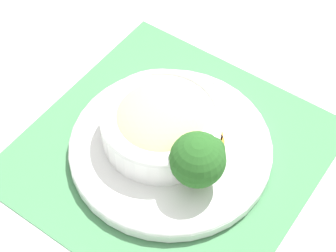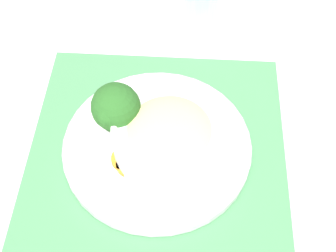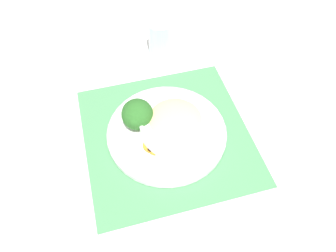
{
  "view_description": "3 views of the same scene",
  "coord_description": "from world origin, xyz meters",
  "views": [
    {
      "loc": [
        0.4,
        0.27,
        0.69
      ],
      "look_at": [
        -0.0,
        -0.01,
        0.05
      ],
      "focal_mm": 60.0,
      "sensor_mm": 36.0,
      "label": 1
    },
    {
      "loc": [
        -0.41,
        -0.04,
        0.64
      ],
      "look_at": [
        0.01,
        -0.02,
        0.05
      ],
      "focal_mm": 50.0,
      "sensor_mm": 36.0,
      "label": 2
    },
    {
      "loc": [
        -0.46,
        0.13,
        0.69
      ],
      "look_at": [
        -0.0,
        -0.0,
        0.04
      ],
      "focal_mm": 35.0,
      "sensor_mm": 36.0,
      "label": 3
    }
  ],
  "objects": [
    {
      "name": "broccoli_floret",
      "position": [
        0.03,
        0.07,
        0.07
      ],
      "size": [
        0.08,
        0.08,
        0.09
      ],
      "color": "#84AD5B",
      "rests_on": "plate"
    },
    {
      "name": "plate",
      "position": [
        0.0,
        0.0,
        0.02
      ],
      "size": [
        0.3,
        0.3,
        0.02
      ],
      "color": "white",
      "rests_on": "placemat"
    },
    {
      "name": "carrot_slice_near",
      "position": [
        -0.03,
        0.05,
        0.02
      ],
      "size": [
        0.05,
        0.05,
        0.01
      ],
      "color": "orange",
      "rests_on": "plate"
    },
    {
      "name": "ground_plane",
      "position": [
        0.0,
        0.0,
        0.0
      ],
      "size": [
        4.0,
        4.0,
        0.0
      ],
      "primitive_type": "plane",
      "color": "white"
    },
    {
      "name": "placemat",
      "position": [
        0.0,
        0.0,
        0.0
      ],
      "size": [
        0.42,
        0.42,
        0.0
      ],
      "color": "#4C8C59",
      "rests_on": "ground_plane"
    },
    {
      "name": "bowl",
      "position": [
        -0.01,
        -0.02,
        0.05
      ],
      "size": [
        0.18,
        0.18,
        0.06
      ],
      "color": "white",
      "rests_on": "plate"
    },
    {
      "name": "carrot_slice_middle",
      "position": [
        -0.04,
        0.04,
        0.02
      ],
      "size": [
        0.05,
        0.05,
        0.01
      ],
      "color": "orange",
      "rests_on": "plate"
    }
  ]
}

